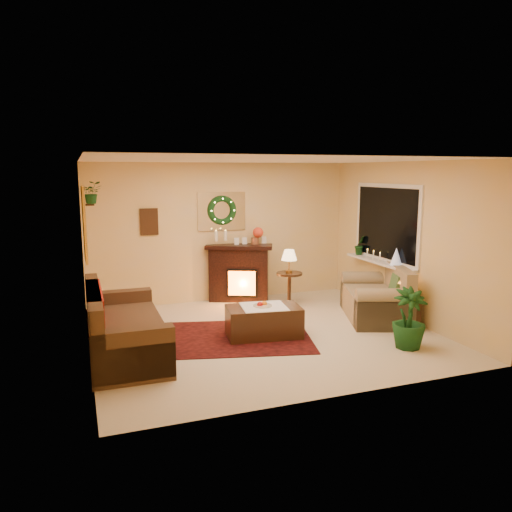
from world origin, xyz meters
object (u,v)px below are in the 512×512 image
object	(u,v)px
fireplace	(239,272)
coffee_table	(264,323)
end_table_square	(404,309)
sofa	(125,324)
loveseat	(375,294)
side_table_round	(289,288)

from	to	relation	value
fireplace	coffee_table	bearing A→B (deg)	-74.49
end_table_square	sofa	bearing A→B (deg)	177.04
end_table_square	coffee_table	size ratio (longest dim) A/B	0.44
fireplace	loveseat	world-z (taller)	fireplace
coffee_table	end_table_square	bearing A→B (deg)	1.35
loveseat	end_table_square	bearing A→B (deg)	-49.14
coffee_table	fireplace	bearing A→B (deg)	89.95
sofa	end_table_square	distance (m)	4.31
fireplace	side_table_round	world-z (taller)	fireplace
sofa	fireplace	size ratio (longest dim) A/B	1.96
side_table_round	coffee_table	world-z (taller)	side_table_round
sofa	side_table_round	world-z (taller)	sofa
side_table_round	coffee_table	xyz separation A→B (m)	(-1.07, -1.49, -0.12)
sofa	loveseat	world-z (taller)	sofa
end_table_square	side_table_round	bearing A→B (deg)	124.94
sofa	end_table_square	xyz separation A→B (m)	(4.30, -0.22, -0.16)
side_table_round	coffee_table	bearing A→B (deg)	-125.73
fireplace	coffee_table	world-z (taller)	fireplace
side_table_round	end_table_square	distance (m)	2.15
loveseat	side_table_round	bearing A→B (deg)	150.29
fireplace	sofa	bearing A→B (deg)	-112.93
end_table_square	coffee_table	bearing A→B (deg)	173.21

